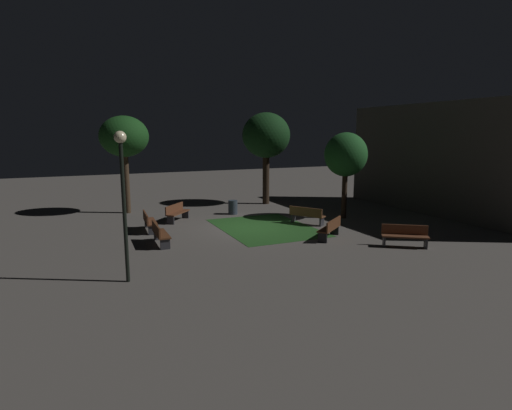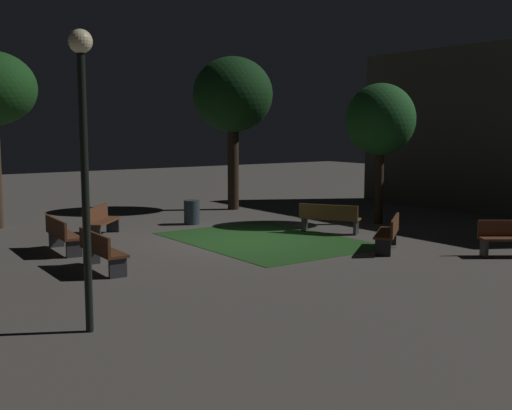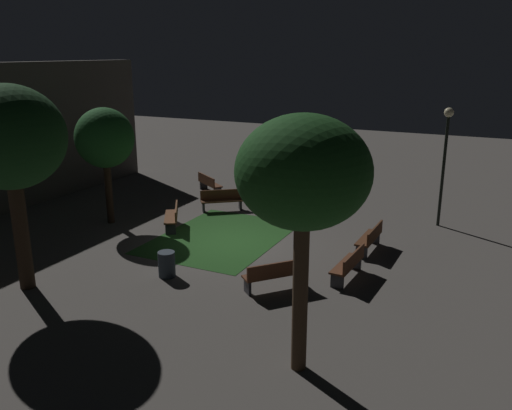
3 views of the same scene
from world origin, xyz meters
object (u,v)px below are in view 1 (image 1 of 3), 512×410
bench_corner (149,221)px  lamp_post_plaza_east (123,181)px  tree_left_canopy (124,137)px  tree_near_wall (266,136)px  tree_back_right (346,155)px  bench_lawn_edge (177,212)px  bench_path_side (405,235)px  bench_near_trees (307,215)px  bench_back_row (160,233)px  bench_front_left (331,228)px  trash_bin (233,207)px

bench_corner → lamp_post_plaza_east: bearing=-14.9°
tree_left_canopy → tree_near_wall: (0.41, 8.59, 0.04)m
tree_back_right → bench_lawn_edge: bearing=-108.9°
tree_near_wall → lamp_post_plaza_east: (11.14, -9.98, -1.21)m
bench_path_side → tree_near_wall: (-11.57, -0.73, 3.85)m
bench_corner → bench_near_trees: size_ratio=1.03×
bench_back_row → tree_near_wall: (-7.24, 8.25, 3.85)m
bench_front_left → trash_bin: (-6.85, -1.93, -0.09)m
tree_left_canopy → tree_back_right: bearing=59.2°
bench_back_row → bench_front_left: bearing=73.8°
bench_lawn_edge → lamp_post_plaza_east: (8.18, -3.44, 2.64)m
tree_back_right → lamp_post_plaza_east: bearing=-65.9°
bench_back_row → lamp_post_plaza_east: size_ratio=0.39×
bench_corner → trash_bin: bearing=113.8°
bench_near_trees → bench_lawn_edge: size_ratio=1.07×
bench_path_side → tree_left_canopy: size_ratio=0.32×
bench_corner → tree_back_right: 10.61m
bench_back_row → bench_front_left: 7.26m
bench_corner → bench_back_row: size_ratio=1.01×
bench_front_left → tree_left_canopy: (-9.67, -7.32, 3.81)m
bench_corner → bench_path_side: bearing=52.3°
tree_back_right → tree_near_wall: size_ratio=0.79×
tree_back_right → trash_bin: 6.83m
bench_corner → bench_back_row: bearing=-0.0°
tree_left_canopy → lamp_post_plaza_east: tree_left_canopy is taller
tree_left_canopy → tree_near_wall: tree_near_wall is taller
tree_near_wall → bench_path_side: bearing=3.6°
bench_near_trees → tree_back_right: size_ratio=0.39×
bench_path_side → bench_back_row: bearing=-115.7°
bench_lawn_edge → bench_path_side: (8.61, 7.26, 0.00)m
bench_near_trees → tree_left_canopy: (-6.77, -7.84, 3.81)m
bench_lawn_edge → tree_back_right: size_ratio=0.36×
bench_lawn_edge → trash_bin: 3.38m
lamp_post_plaza_east → tree_back_right: bearing=114.1°
bench_corner → tree_left_canopy: bearing=-176.1°
bench_path_side → bench_front_left: (-2.30, -2.00, 0.00)m
bench_path_side → trash_bin: bench_path_side is taller
bench_front_left → tree_left_canopy: bearing=-142.9°
tree_left_canopy → bench_path_side: bearing=37.9°
bench_corner → tree_near_wall: (-4.64, 8.25, 3.85)m
bench_path_side → tree_back_right: (-5.73, 1.17, 2.90)m
bench_back_row → bench_near_trees: bearing=96.7°
bench_back_row → bench_path_side: size_ratio=1.03×
bench_near_trees → bench_path_side: same height
bench_near_trees → tree_near_wall: (-6.36, 0.74, 3.85)m
lamp_post_plaza_east → bench_path_side: bearing=87.7°
bench_back_row → bench_lawn_edge: (-4.28, 1.71, 0.00)m
bench_near_trees → trash_bin: bench_near_trees is taller
bench_near_trees → bench_lawn_edge: bearing=-120.5°
bench_corner → tree_back_right: bearing=83.2°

